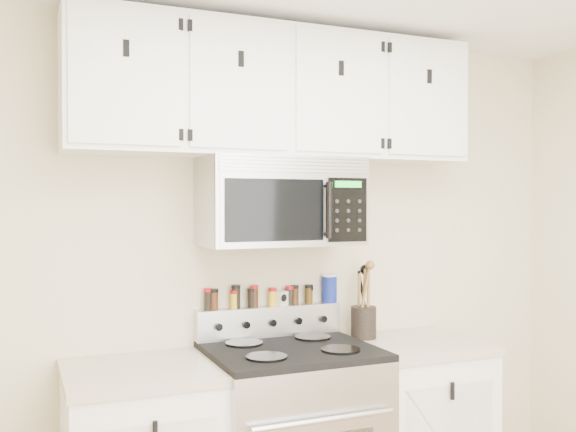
% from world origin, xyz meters
% --- Properties ---
extents(back_wall, '(3.50, 0.01, 2.50)m').
position_xyz_m(back_wall, '(0.00, 1.75, 1.25)').
color(back_wall, beige).
rests_on(back_wall, floor).
extents(base_cabinet_right, '(0.64, 0.62, 0.92)m').
position_xyz_m(base_cabinet_right, '(0.69, 1.45, 0.46)').
color(base_cabinet_right, white).
rests_on(base_cabinet_right, floor).
extents(microwave, '(0.76, 0.44, 0.42)m').
position_xyz_m(microwave, '(0.00, 1.55, 1.63)').
color(microwave, '#9E9EA3').
rests_on(microwave, back_wall).
extents(upper_cabinets, '(2.00, 0.35, 0.62)m').
position_xyz_m(upper_cabinets, '(-0.00, 1.58, 2.15)').
color(upper_cabinets, white).
rests_on(upper_cabinets, back_wall).
extents(utensil_crock, '(0.13, 0.13, 0.38)m').
position_xyz_m(utensil_crock, '(0.48, 1.60, 1.02)').
color(utensil_crock, black).
rests_on(utensil_crock, base_cabinet_right).
extents(kitchen_timer, '(0.08, 0.07, 0.07)m').
position_xyz_m(kitchen_timer, '(0.07, 1.71, 1.14)').
color(kitchen_timer, silver).
rests_on(kitchen_timer, range).
extents(salt_canister, '(0.08, 0.08, 0.15)m').
position_xyz_m(salt_canister, '(0.34, 1.71, 1.17)').
color(salt_canister, navy).
rests_on(salt_canister, range).
extents(spice_jar_0, '(0.04, 0.04, 0.11)m').
position_xyz_m(spice_jar_0, '(-0.32, 1.71, 1.15)').
color(spice_jar_0, black).
rests_on(spice_jar_0, range).
extents(spice_jar_1, '(0.04, 0.04, 0.10)m').
position_xyz_m(spice_jar_1, '(-0.29, 1.71, 1.15)').
color(spice_jar_1, '#42230F').
rests_on(spice_jar_1, range).
extents(spice_jar_2, '(0.05, 0.05, 0.09)m').
position_xyz_m(spice_jar_2, '(-0.18, 1.71, 1.15)').
color(spice_jar_2, gold).
rests_on(spice_jar_2, range).
extents(spice_jar_3, '(0.05, 0.05, 0.12)m').
position_xyz_m(spice_jar_3, '(-0.18, 1.71, 1.16)').
color(spice_jar_3, black).
rests_on(spice_jar_3, range).
extents(spice_jar_4, '(0.04, 0.04, 0.10)m').
position_xyz_m(spice_jar_4, '(-0.09, 1.71, 1.15)').
color(spice_jar_4, black).
rests_on(spice_jar_4, range).
extents(spice_jar_5, '(0.04, 0.04, 0.11)m').
position_xyz_m(spice_jar_5, '(-0.08, 1.71, 1.16)').
color(spice_jar_5, '#381B0D').
rests_on(spice_jar_5, range).
extents(spice_jar_6, '(0.04, 0.04, 0.09)m').
position_xyz_m(spice_jar_6, '(0.02, 1.71, 1.15)').
color(spice_jar_6, gold).
rests_on(spice_jar_6, range).
extents(spice_jar_7, '(0.04, 0.04, 0.10)m').
position_xyz_m(spice_jar_7, '(0.11, 1.71, 1.15)').
color(spice_jar_7, black).
rests_on(spice_jar_7, range).
extents(spice_jar_8, '(0.04, 0.04, 0.10)m').
position_xyz_m(spice_jar_8, '(0.14, 1.71, 1.15)').
color(spice_jar_8, '#3D1F0E').
rests_on(spice_jar_8, range).
extents(spice_jar_9, '(0.04, 0.04, 0.10)m').
position_xyz_m(spice_jar_9, '(0.22, 1.71, 1.15)').
color(spice_jar_9, '#3F2D0F').
rests_on(spice_jar_9, range).
extents(spice_jar_10, '(0.04, 0.04, 0.09)m').
position_xyz_m(spice_jar_10, '(0.22, 1.71, 1.14)').
color(spice_jar_10, '#C28416').
rests_on(spice_jar_10, range).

